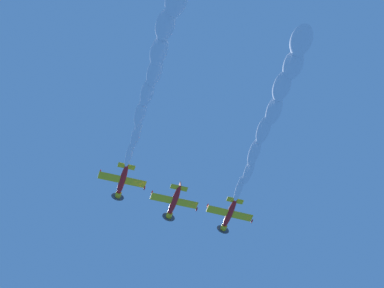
# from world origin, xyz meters

# --- Properties ---
(airplane_lead) EXTENTS (8.39, 9.30, 2.90)m
(airplane_lead) POSITION_xyz_m (-2.93, -4.33, 87.01)
(airplane_lead) COLOR red
(airplane_left_wingman) EXTENTS (8.41, 9.32, 3.08)m
(airplane_left_wingman) POSITION_xyz_m (-4.55, 6.08, 84.96)
(airplane_left_wingman) COLOR red
(airplane_right_wingman) EXTENTS (8.40, 9.34, 2.83)m
(airplane_right_wingman) POSITION_xyz_m (-5.63, 17.07, 85.50)
(airplane_right_wingman) COLOR red
(smoke_trail_lead) EXTENTS (34.57, 7.22, 6.09)m
(smoke_trail_lead) POSITION_xyz_m (23.06, -0.99, 84.14)
(smoke_trail_lead) COLOR white
(smoke_trail_right_wingman) EXTENTS (34.95, 6.83, 6.16)m
(smoke_trail_right_wingman) POSITION_xyz_m (20.54, 20.39, 82.65)
(smoke_trail_right_wingman) COLOR white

